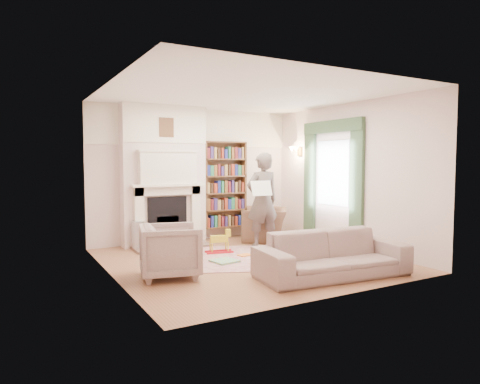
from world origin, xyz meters
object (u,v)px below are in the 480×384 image
armchair_left (170,251)px  man_reading (262,200)px  sofa (332,254)px  coffee_table (348,250)px  bookcase (224,185)px  armchair_reading (265,224)px  rocking_horse (219,241)px  paraffin_heater (138,235)px

armchair_left → man_reading: man_reading is taller
sofa → coffee_table: bearing=39.4°
bookcase → man_reading: bookcase is taller
armchair_reading → rocking_horse: bearing=-27.9°
bookcase → armchair_left: (-2.16, -2.50, -0.79)m
armchair_left → paraffin_heater: 2.17m
paraffin_heater → rocking_horse: (1.20, -1.06, -0.06)m
armchair_left → paraffin_heater: (0.13, 2.16, -0.11)m
rocking_horse → armchair_left: bearing=-128.3°
armchair_reading → paraffin_heater: (-2.67, 0.32, -0.07)m
paraffin_heater → sofa: bearing=-59.4°
sofa → man_reading: man_reading is taller
armchair_reading → sofa: armchair_reading is taller
paraffin_heater → rocking_horse: 1.60m
bookcase → armchair_reading: bearing=-45.9°
armchair_reading → man_reading: size_ratio=0.57×
armchair_reading → paraffin_heater: armchair_reading is taller
coffee_table → bookcase: bearing=78.0°
bookcase → sofa: bearing=-91.4°
paraffin_heater → bookcase: bearing=9.6°
sofa → rocking_horse: size_ratio=4.49×
armchair_reading → coffee_table: 2.46m
coffee_table → man_reading: bearing=80.7°
man_reading → coffee_table: (0.51, -1.85, -0.70)m
man_reading → paraffin_heater: bearing=-20.2°
bookcase → sofa: (-0.09, -3.63, -0.85)m
bookcase → man_reading: size_ratio=1.00×
armchair_reading → bookcase: bearing=-100.5°
bookcase → armchair_left: size_ratio=2.18×
armchair_reading → coffee_table: armchair_reading is taller
armchair_left → rocking_horse: (1.33, 1.10, -0.17)m
sofa → rocking_horse: sofa is taller
man_reading → bookcase: bearing=-79.0°
armchair_reading → sofa: (-0.73, -2.96, -0.01)m
armchair_left → coffee_table: size_ratio=1.21×
armchair_left → sofa: size_ratio=0.38×
sofa → paraffin_heater: 3.82m
sofa → man_reading: bearing=89.5°
rocking_horse → sofa: bearing=-59.5°
sofa → armchair_left: bearing=157.8°
sofa → coffee_table: (0.78, 0.51, -0.10)m
sofa → armchair_reading: bearing=82.4°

